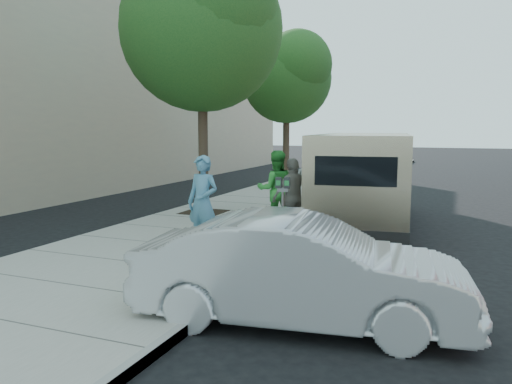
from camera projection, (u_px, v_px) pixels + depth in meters
ground at (243, 240)px, 11.72m from camera, size 120.00×120.00×0.00m
sidewalk at (205, 234)px, 12.08m from camera, size 5.00×60.00×0.15m
curb_face at (302, 243)px, 11.18m from camera, size 0.12×60.00×0.16m
tree_near at (203, 24)px, 14.05m from camera, size 4.62×4.60×7.53m
tree_far at (288, 74)px, 21.13m from camera, size 3.92×3.80×6.49m
parking_meter at (283, 197)px, 10.36m from camera, size 0.32×0.16×1.46m
van at (364, 178)px, 13.36m from camera, size 2.90×6.84×2.47m
sedan at (301, 271)px, 6.67m from camera, size 4.62×2.15×1.47m
person_officer at (203, 202)px, 10.23m from camera, size 0.76×0.55×1.93m
person_green_shirt at (276, 189)px, 12.36m from camera, size 1.17×1.08×1.93m
person_gray_shirt at (311, 186)px, 12.53m from camera, size 1.17×0.98×2.03m
person_striped_polo at (293, 198)px, 11.28m from camera, size 1.03×1.09×1.81m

